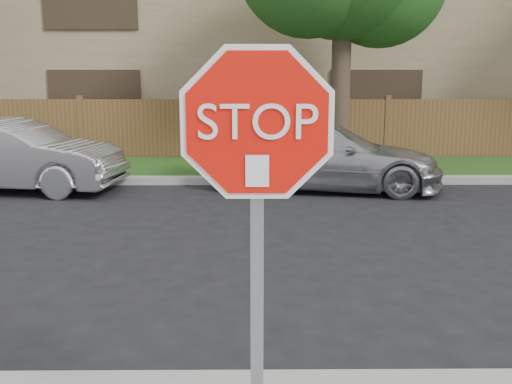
{
  "coord_description": "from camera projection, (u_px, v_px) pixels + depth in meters",
  "views": [
    {
      "loc": [
        0.43,
        -4.27,
        2.4
      ],
      "look_at": [
        0.46,
        -0.9,
        1.7
      ],
      "focal_mm": 42.0,
      "sensor_mm": 36.0,
      "label": 1
    }
  ],
  "objects": [
    {
      "name": "ground",
      "position": [
        197.0,
        382.0,
        4.67
      ],
      "size": [
        90.0,
        90.0,
        0.0
      ],
      "primitive_type": "plane",
      "color": "black",
      "rests_on": "ground"
    },
    {
      "name": "far_curb",
      "position": [
        231.0,
        180.0,
        12.63
      ],
      "size": [
        70.0,
        0.3,
        0.15
      ],
      "primitive_type": "cube",
      "color": "gray",
      "rests_on": "ground"
    },
    {
      "name": "grass_strip",
      "position": [
        233.0,
        168.0,
        14.25
      ],
      "size": [
        70.0,
        3.0,
        0.12
      ],
      "primitive_type": "cube",
      "color": "#1E4714",
      "rests_on": "ground"
    },
    {
      "name": "fence",
      "position": [
        234.0,
        130.0,
        15.67
      ],
      "size": [
        70.0,
        0.12,
        1.6
      ],
      "primitive_type": "cube",
      "color": "brown",
      "rests_on": "ground"
    },
    {
      "name": "apartment_building",
      "position": [
        238.0,
        34.0,
        20.59
      ],
      "size": [
        35.2,
        9.2,
        7.2
      ],
      "color": "#897955",
      "rests_on": "ground"
    },
    {
      "name": "stop_sign",
      "position": [
        257.0,
        190.0,
        2.85
      ],
      "size": [
        1.01,
        0.13,
        2.55
      ],
      "color": "gray",
      "rests_on": "sidewalk_near"
    },
    {
      "name": "sedan_left",
      "position": [
        12.0,
        156.0,
        11.76
      ],
      "size": [
        4.46,
        2.07,
        1.42
      ],
      "primitive_type": "imported",
      "rotation": [
        0.0,
        0.0,
        1.43
      ],
      "color": "#A7A7AB",
      "rests_on": "ground"
    },
    {
      "name": "sedan_right",
      "position": [
        324.0,
        156.0,
        11.98
      ],
      "size": [
        4.87,
        2.6,
        1.34
      ],
      "primitive_type": "imported",
      "rotation": [
        0.0,
        0.0,
        1.41
      ],
      "color": "#A2A3A9",
      "rests_on": "ground"
    }
  ]
}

